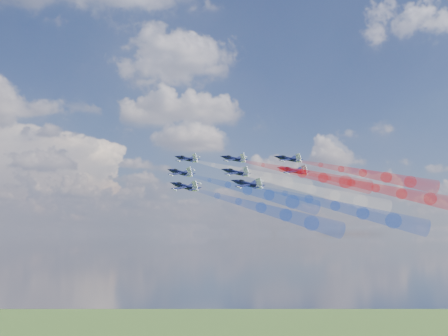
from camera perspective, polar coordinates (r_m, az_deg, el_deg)
name	(u,v)px	position (r m, az deg, el deg)	size (l,w,h in m)	color
jet_lead	(187,159)	(178.01, -4.13, 1.00)	(9.65, 12.06, 3.22)	black
trail_lead	(248,173)	(159.13, 2.66, -0.54)	(4.02, 44.99, 4.02)	white
jet_inner_left	(180,173)	(162.15, -4.82, -0.52)	(9.65, 12.06, 3.22)	black
trail_inner_left	(248,190)	(143.28, 2.63, -2.43)	(4.02, 44.99, 4.02)	blue
jet_inner_right	(234,159)	(174.31, 1.07, 1.01)	(9.65, 12.06, 3.22)	black
trail_inner_right	(302,173)	(157.44, 8.57, -0.55)	(4.02, 44.99, 4.02)	red
jet_outer_left	(185,187)	(146.36, -4.34, -2.06)	(9.65, 12.06, 3.22)	black
trail_outer_left	(261,208)	(127.98, 4.10, -4.41)	(4.02, 44.99, 4.02)	blue
jet_center_third	(236,172)	(159.73, 1.31, -0.49)	(9.65, 12.06, 3.22)	black
trail_center_third	(311,190)	(143.24, 9.60, -2.38)	(4.02, 44.99, 4.02)	white
jet_outer_right	(288,159)	(176.37, 7.12, 1.01)	(9.65, 12.06, 3.22)	black
trail_outer_right	(363,173)	(161.97, 15.05, -0.53)	(4.02, 44.99, 4.02)	red
jet_rear_left	(248,184)	(143.22, 2.61, -1.79)	(9.65, 12.06, 3.22)	black
trail_rear_left	(335,206)	(127.59, 12.12, -4.07)	(4.02, 44.99, 4.02)	blue
jet_rear_right	(293,171)	(161.96, 7.65, -0.30)	(9.65, 12.06, 3.22)	black
trail_rear_right	(376,188)	(148.06, 16.40, -2.11)	(4.02, 44.99, 4.02)	red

